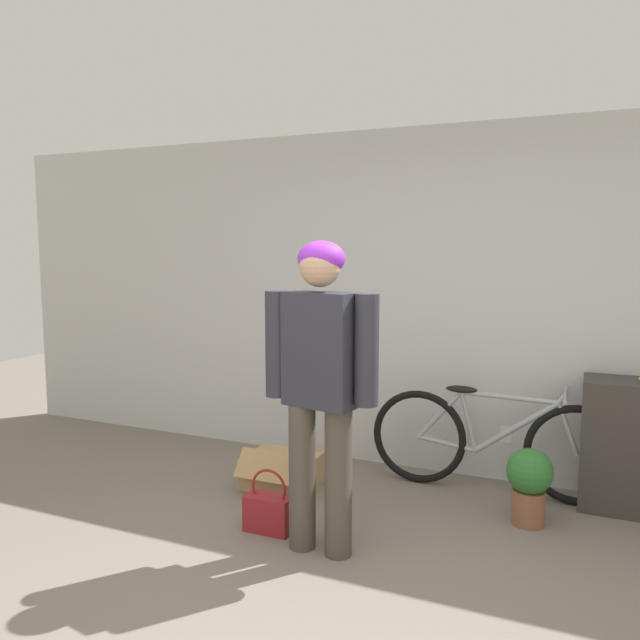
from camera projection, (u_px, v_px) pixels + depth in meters
The scene contains 6 objects.
wall_back at pixel (435, 302), 4.69m from camera, with size 8.00×0.07×2.60m.
person at pixel (320, 373), 3.42m from camera, with size 0.66×0.26×1.75m.
bicycle at pixel (494, 443), 4.32m from camera, with size 1.75×0.46×0.76m.
handbag at pixel (269, 511), 3.77m from camera, with size 0.29×0.15×0.39m.
cardboard_box at pixel (282, 471), 4.48m from camera, with size 0.50×0.47×0.30m.
potted_plant at pixel (529, 481), 3.85m from camera, with size 0.28×0.28×0.48m.
Camera 1 is at (1.08, -2.22, 1.72)m, focal length 35.00 mm.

